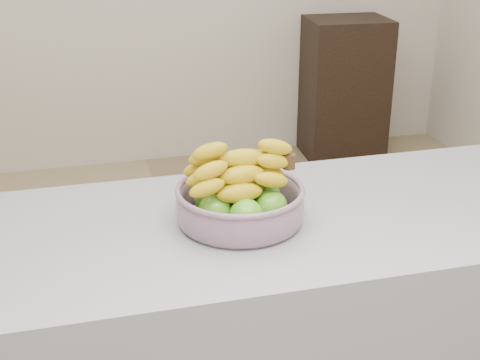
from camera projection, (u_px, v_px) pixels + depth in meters
The scene contains 3 objects.
ground at pixel (214, 348), 2.51m from camera, with size 4.00×4.00×0.00m, color #97835D.
cabinet at pixel (344, 89), 4.21m from camera, with size 0.49×0.39×0.88m, color black.
fruit_bowl at pixel (240, 199), 1.46m from camera, with size 0.28×0.28×0.17m.
Camera 1 is at (-0.43, -2.01, 1.57)m, focal length 50.00 mm.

